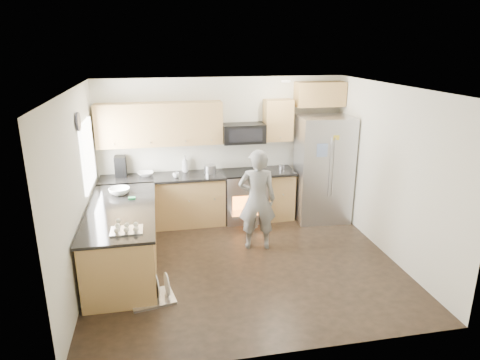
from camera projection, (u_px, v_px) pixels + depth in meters
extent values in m
plane|color=black|center=(244.00, 263.00, 6.44)|extent=(4.50, 4.50, 0.00)
cube|color=beige|center=(223.00, 149.00, 7.91)|extent=(4.50, 0.04, 2.60)
cube|color=beige|center=(286.00, 243.00, 4.18)|extent=(4.50, 0.04, 2.60)
cube|color=beige|center=(78.00, 192.00, 5.63)|extent=(0.04, 4.00, 2.60)
cube|color=beige|center=(390.00, 173.00, 6.46)|extent=(0.04, 4.00, 2.60)
cube|color=white|center=(245.00, 88.00, 5.65)|extent=(4.50, 4.00, 0.04)
cube|color=white|center=(88.00, 155.00, 6.49)|extent=(0.04, 1.00, 1.00)
cylinder|color=beige|center=(286.00, 81.00, 6.85)|extent=(0.14, 0.14, 0.02)
cylinder|color=#474754|center=(78.00, 122.00, 5.80)|extent=(0.03, 0.26, 0.26)
cube|color=#AE8845|center=(164.00, 202.00, 7.69)|extent=(2.15, 0.60, 0.87)
cube|color=black|center=(163.00, 178.00, 7.54)|extent=(2.19, 0.64, 0.04)
cube|color=#AE8845|center=(278.00, 195.00, 8.08)|extent=(0.50, 0.60, 0.87)
cube|color=black|center=(279.00, 171.00, 7.93)|extent=(0.54, 0.64, 0.04)
cube|color=#AE8845|center=(160.00, 124.00, 7.39)|extent=(2.16, 0.33, 0.74)
cube|color=#AE8845|center=(278.00, 120.00, 7.78)|extent=(0.50, 0.33, 0.74)
cube|color=#AE8845|center=(320.00, 94.00, 7.79)|extent=(0.90, 0.33, 0.44)
imported|color=silver|center=(146.00, 174.00, 7.57)|extent=(0.28, 0.28, 0.07)
imported|color=silver|center=(185.00, 164.00, 7.76)|extent=(0.12, 0.12, 0.30)
imported|color=silver|center=(176.00, 175.00, 7.47)|extent=(0.11, 0.11, 0.09)
cylinder|color=#B7B7BC|center=(210.00, 169.00, 7.71)|extent=(0.22, 0.22, 0.15)
cube|color=black|center=(121.00, 166.00, 7.49)|extent=(0.19, 0.24, 0.36)
cylinder|color=#B7B7BC|center=(282.00, 167.00, 7.97)|extent=(0.10, 0.10, 0.08)
cube|color=#AE8845|center=(123.00, 240.00, 6.22)|extent=(0.90, 2.30, 0.87)
cube|color=black|center=(121.00, 210.00, 6.08)|extent=(0.96, 2.36, 0.04)
imported|color=white|center=(119.00, 191.00, 6.63)|extent=(0.32, 0.32, 0.10)
cube|color=green|center=(132.00, 198.00, 6.43)|extent=(0.10, 0.07, 0.03)
cube|color=#B7B7BC|center=(126.00, 228.00, 5.32)|extent=(0.40, 0.30, 0.08)
cube|color=#B7B7BC|center=(245.00, 196.00, 7.94)|extent=(0.76, 0.62, 0.90)
cube|color=black|center=(245.00, 173.00, 7.80)|extent=(0.76, 0.60, 0.03)
cube|color=orange|center=(248.00, 205.00, 7.66)|extent=(0.56, 0.02, 0.34)
cube|color=#B7B7BC|center=(250.00, 213.00, 7.53)|extent=(0.70, 0.34, 0.03)
cube|color=white|center=(251.00, 221.00, 7.53)|extent=(0.24, 0.03, 0.28)
cube|color=black|center=(243.00, 133.00, 7.69)|extent=(0.76, 0.40, 0.34)
cube|color=#B7B7BC|center=(323.00, 169.00, 7.83)|extent=(0.99, 0.80, 1.93)
cylinder|color=#B7B7BC|center=(330.00, 168.00, 7.43)|extent=(0.03, 0.03, 1.05)
cylinder|color=#B7B7BC|center=(333.00, 167.00, 7.44)|extent=(0.03, 0.03, 1.05)
cube|color=pink|center=(342.00, 178.00, 7.54)|extent=(0.25, 0.02, 0.32)
cube|color=#8EABE4|center=(322.00, 150.00, 7.31)|extent=(0.19, 0.02, 0.23)
imported|color=gray|center=(257.00, 200.00, 6.72)|extent=(0.65, 0.48, 1.63)
cube|color=#B7B7BC|center=(153.00, 299.00, 5.53)|extent=(0.62, 0.53, 0.03)
cylinder|color=silver|center=(136.00, 290.00, 5.40)|extent=(0.08, 0.30, 0.31)
cylinder|color=silver|center=(147.00, 288.00, 5.45)|extent=(0.08, 0.30, 0.31)
cylinder|color=silver|center=(157.00, 286.00, 5.50)|extent=(0.08, 0.30, 0.31)
cylinder|color=silver|center=(167.00, 284.00, 5.54)|extent=(0.08, 0.30, 0.31)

